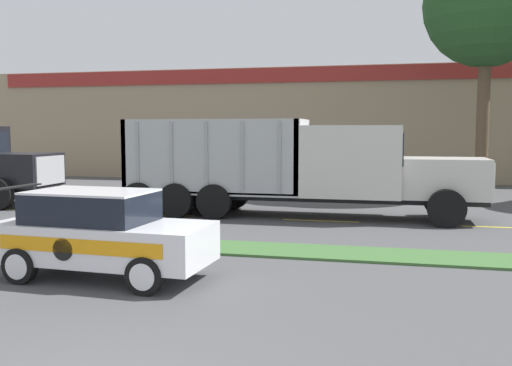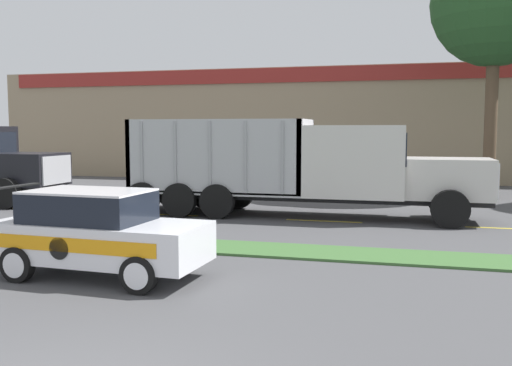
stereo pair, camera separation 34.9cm
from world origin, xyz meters
name	(u,v)px [view 2 (the right image)]	position (x,y,z in m)	size (l,w,h in m)	color
grass_verge	(257,249)	(0.00, 8.28, 0.03)	(120.00, 1.52, 0.06)	#3D6633
centre_line_2	(27,209)	(-9.86, 13.03, 0.00)	(2.40, 0.14, 0.01)	yellow
centre_line_3	(165,214)	(-4.46, 13.03, 0.00)	(2.40, 0.14, 0.01)	yellow
centre_line_4	(324,221)	(0.94, 13.03, 0.00)	(2.40, 0.14, 0.01)	yellow
centre_line_5	(509,228)	(6.34, 13.03, 0.00)	(2.40, 0.14, 0.01)	yellow
dump_truck_mid	(327,170)	(0.93, 13.84, 1.56)	(11.70, 2.67, 3.20)	black
rally_car	(97,232)	(-2.38, 5.14, 0.88)	(4.24, 2.01, 1.73)	white
store_building_backdrop	(310,125)	(-2.74, 32.59, 3.16)	(36.71, 12.10, 6.31)	#9E896B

